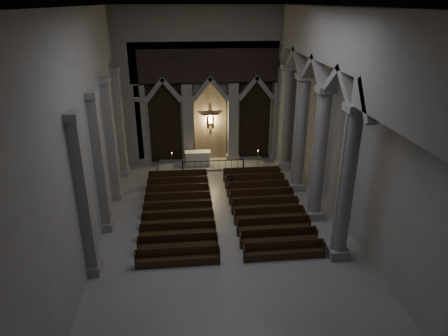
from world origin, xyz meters
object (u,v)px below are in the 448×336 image
at_px(candle_stand_right, 258,164).
at_px(worshipper, 231,179).
at_px(altar, 198,158).
at_px(pews, 222,210).
at_px(altar_rail, 213,164).
at_px(candle_stand_left, 172,167).

height_order(candle_stand_right, worshipper, candle_stand_right).
relative_size(altar, candle_stand_right, 1.28).
bearing_deg(worshipper, pews, -82.15).
bearing_deg(worshipper, altar_rail, 132.84).
distance_m(candle_stand_left, candle_stand_right, 6.63).
relative_size(altar_rail, candle_stand_left, 3.00).
bearing_deg(worshipper, altar, 139.86).
xyz_separation_m(candle_stand_left, candle_stand_right, (6.63, -0.17, -0.00)).
bearing_deg(candle_stand_left, altar_rail, -4.94).
xyz_separation_m(altar_rail, pews, (0.00, -6.72, -0.32)).
bearing_deg(altar_rail, altar, 128.82).
bearing_deg(altar_rail, candle_stand_right, 1.59).
height_order(pews, worshipper, worshipper).
distance_m(candle_stand_left, worshipper, 5.24).
distance_m(altar_rail, worshipper, 3.07).
xyz_separation_m(altar, pews, (1.13, -8.13, -0.36)).
bearing_deg(altar, candle_stand_left, -150.49).
bearing_deg(candle_stand_right, pews, -117.12).
height_order(altar_rail, candle_stand_left, candle_stand_left).
xyz_separation_m(candle_stand_left, worshipper, (4.18, -3.15, 0.14)).
bearing_deg(altar, worshipper, -63.15).
bearing_deg(pews, altar_rail, 90.00).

